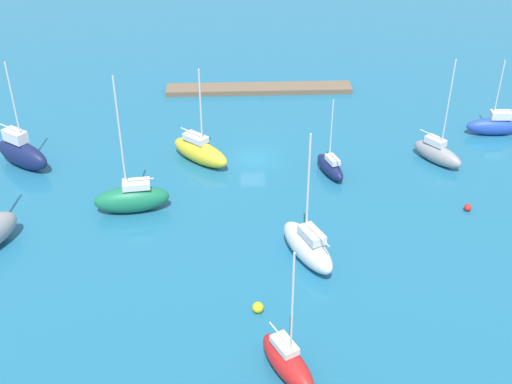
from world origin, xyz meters
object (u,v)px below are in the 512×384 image
(sailboat_white_near_pier, at_px, (308,246))
(sailboat_yellow_outer_mooring, at_px, (200,151))
(sailboat_red_east_end, at_px, (288,362))
(pier_dock, at_px, (259,89))
(mooring_buoy_yellow, at_px, (258,307))
(sailboat_blue_off_beacon, at_px, (495,125))
(sailboat_gray_far_south, at_px, (437,153))
(sailboat_navy_inner_mooring, at_px, (330,167))
(mooring_buoy_red, at_px, (468,207))
(sailboat_navy_along_channel, at_px, (22,153))
(sailboat_green_far_north, at_px, (132,198))

(sailboat_white_near_pier, relative_size, sailboat_yellow_outer_mooring, 1.12)
(sailboat_red_east_end, bearing_deg, pier_dock, 152.76)
(pier_dock, relative_size, mooring_buoy_yellow, 26.91)
(sailboat_red_east_end, bearing_deg, sailboat_yellow_outer_mooring, 166.03)
(sailboat_blue_off_beacon, xyz_separation_m, sailboat_gray_far_south, (7.63, 5.62, -0.01))
(sailboat_white_near_pier, height_order, sailboat_navy_inner_mooring, sailboat_white_near_pier)
(sailboat_yellow_outer_mooring, height_order, sailboat_red_east_end, sailboat_red_east_end)
(pier_dock, xyz_separation_m, mooring_buoy_yellow, (1.79, 38.43, 0.10))
(mooring_buoy_red, bearing_deg, sailboat_navy_inner_mooring, -30.51)
(sailboat_blue_off_beacon, distance_m, mooring_buoy_yellow, 37.07)
(sailboat_navy_along_channel, relative_size, sailboat_blue_off_beacon, 1.31)
(sailboat_green_far_north, distance_m, sailboat_white_near_pier, 16.40)
(sailboat_green_far_north, distance_m, mooring_buoy_red, 29.41)
(pier_dock, height_order, mooring_buoy_red, mooring_buoy_red)
(pier_dock, xyz_separation_m, sailboat_yellow_outer_mooring, (6.53, 16.79, 0.91))
(sailboat_green_far_north, xyz_separation_m, sailboat_red_east_end, (-12.04, 19.18, -0.24))
(mooring_buoy_yellow, bearing_deg, sailboat_white_near_pier, -125.52)
(sailboat_navy_along_channel, xyz_separation_m, sailboat_red_east_end, (-23.55, 27.39, -0.43))
(sailboat_navy_along_channel, height_order, sailboat_yellow_outer_mooring, sailboat_navy_along_channel)
(sailboat_navy_along_channel, height_order, sailboat_blue_off_beacon, sailboat_navy_along_channel)
(sailboat_blue_off_beacon, height_order, mooring_buoy_red, sailboat_blue_off_beacon)
(sailboat_blue_off_beacon, distance_m, sailboat_navy_inner_mooring, 19.89)
(sailboat_white_near_pier, distance_m, sailboat_navy_inner_mooring, 13.46)
(sailboat_gray_far_south, bearing_deg, sailboat_yellow_outer_mooring, -128.73)
(sailboat_navy_along_channel, bearing_deg, sailboat_gray_far_south, 35.16)
(sailboat_navy_inner_mooring, xyz_separation_m, mooring_buoy_yellow, (7.69, 18.78, -0.46))
(sailboat_gray_far_south, bearing_deg, mooring_buoy_red, -33.11)
(sailboat_gray_far_south, bearing_deg, sailboat_navy_inner_mooring, -116.37)
(pier_dock, height_order, sailboat_navy_along_channel, sailboat_navy_along_channel)
(mooring_buoy_yellow, bearing_deg, sailboat_gray_far_south, -131.78)
(sailboat_blue_off_beacon, bearing_deg, mooring_buoy_red, 65.57)
(sailboat_navy_inner_mooring, distance_m, mooring_buoy_red, 13.09)
(pier_dock, height_order, sailboat_red_east_end, sailboat_red_east_end)
(sailboat_gray_far_south, xyz_separation_m, mooring_buoy_red, (-0.49, 8.54, -0.73))
(pier_dock, xyz_separation_m, sailboat_gray_far_south, (-16.69, 17.75, 0.75))
(mooring_buoy_red, bearing_deg, pier_dock, -56.84)
(sailboat_navy_along_channel, relative_size, mooring_buoy_red, 16.48)
(sailboat_yellow_outer_mooring, bearing_deg, pier_dock, 111.18)
(sailboat_green_far_north, height_order, mooring_buoy_red, sailboat_green_far_north)
(sailboat_yellow_outer_mooring, relative_size, sailboat_blue_off_beacon, 1.19)
(sailboat_white_near_pier, height_order, sailboat_blue_off_beacon, sailboat_white_near_pier)
(sailboat_green_far_north, height_order, sailboat_navy_inner_mooring, sailboat_green_far_north)
(sailboat_yellow_outer_mooring, xyz_separation_m, sailboat_blue_off_beacon, (-30.85, -4.66, -0.14))
(sailboat_red_east_end, xyz_separation_m, mooring_buoy_red, (-17.33, -17.96, -0.73))
(sailboat_navy_along_channel, relative_size, mooring_buoy_yellow, 13.17)
(sailboat_gray_far_south, distance_m, mooring_buoy_yellow, 27.75)
(pier_dock, xyz_separation_m, sailboat_green_far_north, (12.19, 25.07, 0.99))
(sailboat_navy_along_channel, height_order, sailboat_red_east_end, sailboat_navy_along_channel)
(sailboat_green_far_north, xyz_separation_m, sailboat_blue_off_beacon, (-36.51, -12.94, -0.23))
(sailboat_white_near_pier, height_order, mooring_buoy_red, sailboat_white_near_pier)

